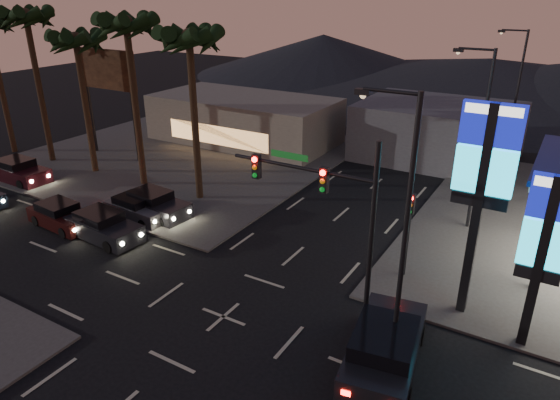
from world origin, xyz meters
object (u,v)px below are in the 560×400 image
Objects in this scene: car_lane_a_mid at (61,216)px; car_lane_b_rear at (19,171)px; pylon_sign_tall at (484,171)px; car_lane_b_mid at (154,204)px; suv_station at (385,348)px; pylon_sign_short at (545,238)px; traffic_signal_mast at (329,206)px; car_lane_b_front at (137,209)px; car_lane_a_front at (103,226)px.

car_lane_b_rear is at bearing 159.89° from car_lane_a_mid.
car_lane_b_rear is at bearing -179.92° from pylon_sign_tall.
suv_station is (16.54, -5.53, 0.13)m from car_lane_b_mid.
pylon_sign_short is (2.50, -1.00, -1.74)m from pylon_sign_tall.
pylon_sign_tall is 31.16m from car_lane_b_rear.
traffic_signal_mast reaches higher than car_lane_b_rear.
car_lane_b_front is at bearing -121.54° from car_lane_b_mid.
car_lane_a_front is 12.55m from car_lane_b_rear.
suv_station is (3.07, -1.43, -4.39)m from traffic_signal_mast.
car_lane_b_front is at bearing 44.57° from car_lane_a_mid.
car_lane_b_mid is at bearing 2.90° from car_lane_b_rear.
car_lane_b_mid is 17.44m from suv_station.
pylon_sign_tall is 19.57m from car_lane_a_front.
suv_station is at bearing -18.48° from car_lane_b_mid.
car_lane_a_mid is (-21.79, -3.28, -5.73)m from pylon_sign_tall.
car_lane_a_mid is (-17.04, 0.23, -4.57)m from traffic_signal_mast.
car_lane_b_front is 0.90× the size of car_lane_b_mid.
car_lane_a_front is 0.85× the size of suv_station.
car_lane_b_front is at bearing -1.24° from car_lane_b_rear.
car_lane_a_front is 16.90m from suv_station.
car_lane_b_front is at bearing 95.97° from car_lane_a_front.
suv_station is at bearing -15.20° from car_lane_b_front.
traffic_signal_mast reaches higher than suv_station.
pylon_sign_tall is 1.29× the size of pylon_sign_short.
traffic_signal_mast is 17.65m from car_lane_a_mid.
car_lane_b_rear is at bearing 165.96° from car_lane_a_front.
suv_station is at bearing -108.66° from pylon_sign_tall.
traffic_signal_mast is at bearing 155.09° from suv_station.
car_lane_a_front reaches higher than car_lane_a_mid.
car_lane_b_rear is 0.87× the size of suv_station.
pylon_sign_short is 6.89m from suv_station.
car_lane_b_rear is 29.39m from suv_station.
car_lane_a_front is (-20.97, -2.09, -3.94)m from pylon_sign_short.
pylon_sign_tall reaches higher than car_lane_b_front.
pylon_sign_tall reaches higher than car_lane_b_rear.
car_lane_a_mid is 9.43m from car_lane_b_rear.
traffic_signal_mast is 26.51m from car_lane_b_rear.
traffic_signal_mast is at bearing -143.48° from pylon_sign_tall.
car_lane_a_front is 1.00× the size of car_lane_b_mid.
car_lane_b_mid is at bearing 161.52° from suv_station.
pylon_sign_short is 24.72m from car_lane_a_mid.
car_lane_a_mid is 1.03× the size of car_lane_b_front.
traffic_signal_mast reaches higher than car_lane_a_front.
car_lane_a_front is at bearing -170.51° from pylon_sign_tall.
pylon_sign_tall is 7.62m from suv_station.
pylon_sign_tall is 19.09m from car_lane_b_mid.
car_lane_b_rear is at bearing 170.40° from suv_station.
car_lane_a_front is 0.97× the size of car_lane_b_rear.
pylon_sign_short is 1.23× the size of suv_station.
pylon_sign_tall is 22.77m from car_lane_a_mid.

